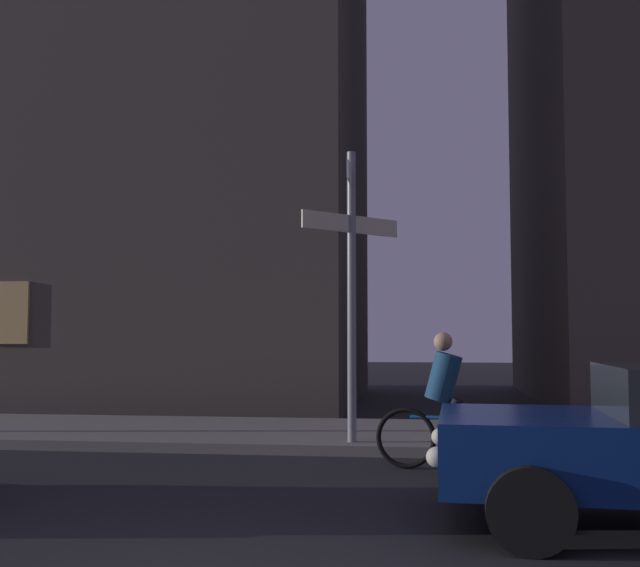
# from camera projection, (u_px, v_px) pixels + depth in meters

# --- Properties ---
(sidewalk_kerb) EXTENTS (40.00, 3.27, 0.14)m
(sidewalk_kerb) POSITION_uv_depth(u_px,v_px,m) (329.00, 435.00, 11.67)
(sidewalk_kerb) COLOR gray
(sidewalk_kerb) RESTS_ON ground_plane
(signpost) EXTENTS (1.21, 1.21, 3.95)m
(signpost) POSITION_uv_depth(u_px,v_px,m) (352.00, 271.00, 10.52)
(signpost) COLOR gray
(signpost) RESTS_ON sidewalk_kerb
(cyclist) EXTENTS (1.81, 0.38, 1.61)m
(cyclist) POSITION_uv_depth(u_px,v_px,m) (448.00, 406.00, 9.03)
(cyclist) COLOR black
(cyclist) RESTS_ON ground_plane
(building_left_block) EXTENTS (12.82, 8.45, 18.76)m
(building_left_block) POSITION_uv_depth(u_px,v_px,m) (102.00, 25.00, 19.47)
(building_left_block) COLOR #4C443D
(building_left_block) RESTS_ON ground_plane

